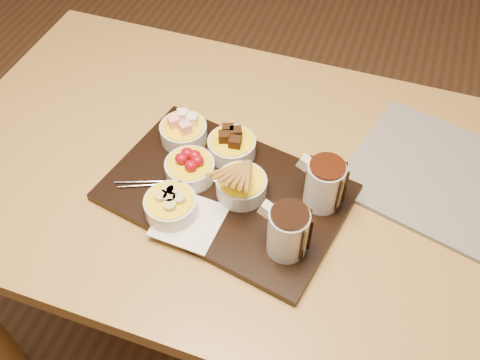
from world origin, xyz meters
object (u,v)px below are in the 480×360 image
(dining_table, at_px, (220,193))
(serving_board, at_px, (226,193))
(newspaper, at_px, (450,181))
(pitcher_dark_chocolate, at_px, (288,232))
(bowl_strawberries, at_px, (190,170))
(pitcher_milk_chocolate, at_px, (324,185))

(dining_table, distance_m, serving_board, 0.14)
(dining_table, distance_m, newspaper, 0.49)
(serving_board, relative_size, newspaper, 1.17)
(pitcher_dark_chocolate, bearing_deg, bowl_strawberries, 167.35)
(bowl_strawberries, height_order, pitcher_dark_chocolate, pitcher_dark_chocolate)
(serving_board, relative_size, pitcher_dark_chocolate, 4.63)
(serving_board, xyz_separation_m, bowl_strawberries, (-0.08, 0.01, 0.03))
(dining_table, relative_size, bowl_strawberries, 12.00)
(dining_table, xyz_separation_m, newspaper, (0.47, 0.11, 0.10))
(newspaper, bearing_deg, bowl_strawberries, -146.58)
(serving_board, bearing_deg, newspaper, 34.61)
(dining_table, bearing_deg, serving_board, -59.14)
(dining_table, relative_size, pitcher_dark_chocolate, 12.09)
(pitcher_dark_chocolate, height_order, newspaper, pitcher_dark_chocolate)
(pitcher_milk_chocolate, bearing_deg, newspaper, 43.23)
(bowl_strawberries, relative_size, pitcher_milk_chocolate, 1.01)
(serving_board, xyz_separation_m, pitcher_milk_chocolate, (0.19, 0.04, 0.06))
(dining_table, distance_m, bowl_strawberries, 0.15)
(serving_board, xyz_separation_m, pitcher_dark_chocolate, (0.15, -0.09, 0.06))
(bowl_strawberries, bearing_deg, pitcher_milk_chocolate, 5.38)
(pitcher_dark_chocolate, xyz_separation_m, newspaper, (0.27, 0.27, -0.06))
(newspaper, bearing_deg, pitcher_dark_chocolate, -120.29)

